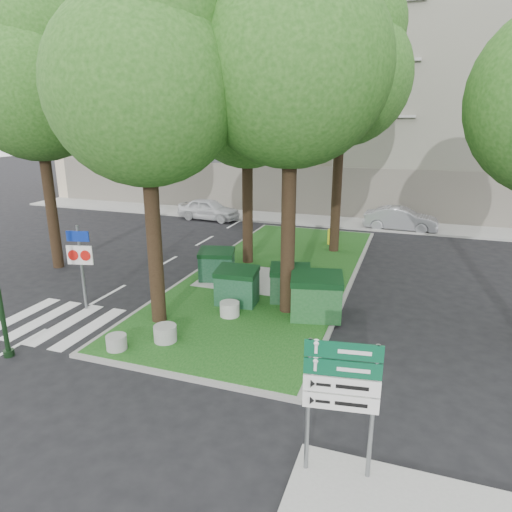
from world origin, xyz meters
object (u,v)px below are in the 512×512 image
at_px(tree_street_left, 37,75).
at_px(dumpster_b, 237,286).
at_px(car_silver, 401,219).
at_px(bollard_left, 117,342).
at_px(directional_sign, 341,388).
at_px(litter_bin, 332,237).
at_px(dumpster_d, 316,297).
at_px(car_white, 209,209).
at_px(tree_median_near_left, 147,69).
at_px(bollard_right, 230,309).
at_px(dumpster_a, 217,265).
at_px(traffic_sign_pole, 80,256).
at_px(tree_median_far, 346,63).
at_px(bollard_mid, 165,333).
at_px(tree_median_mid, 250,94).
at_px(dumpster_c, 290,284).
at_px(tree_median_near_right, 296,45).

xyz_separation_m(tree_street_left, dumpster_b, (8.68, -1.53, -6.92)).
bearing_deg(dumpster_b, car_silver, 66.77).
xyz_separation_m(dumpster_b, bollard_left, (-1.88, -4.03, -0.41)).
relative_size(directional_sign, car_silver, 0.63).
relative_size(litter_bin, directional_sign, 0.29).
distance_m(dumpster_d, car_white, 15.72).
xyz_separation_m(tree_median_near_left, bollard_right, (1.83, 0.96, -6.98)).
bearing_deg(dumpster_a, traffic_sign_pole, -143.65).
bearing_deg(tree_median_near_left, tree_median_far, 68.72).
height_order(tree_median_far, tree_street_left, tree_median_far).
bearing_deg(bollard_mid, dumpster_b, 74.47).
relative_size(bollard_mid, car_silver, 0.16).
relative_size(tree_median_mid, car_white, 2.57).
distance_m(dumpster_d, bollard_left, 5.97).
xyz_separation_m(tree_street_left, dumpster_a, (7.08, 0.41, -6.94)).
xyz_separation_m(dumpster_a, traffic_sign_pole, (-3.07, -3.78, 1.11)).
bearing_deg(tree_median_mid, traffic_sign_pole, -118.70).
xyz_separation_m(dumpster_b, dumpster_d, (2.73, -0.27, 0.09)).
height_order(dumpster_c, dumpster_d, dumpster_d).
xyz_separation_m(bollard_right, car_silver, (4.52, 14.24, 0.32)).
bearing_deg(tree_median_mid, tree_median_near_left, -94.40).
relative_size(tree_street_left, car_silver, 2.74).
xyz_separation_m(bollard_left, litter_bin, (3.50, 12.61, 0.17)).
bearing_deg(tree_median_far, car_white, 151.62).
bearing_deg(tree_median_near_left, dumpster_a, 88.79).
xyz_separation_m(tree_median_near_left, dumpster_b, (1.68, 1.97, -6.59)).
xyz_separation_m(tree_median_far, bollard_mid, (-2.90, -10.71, -7.97)).
height_order(tree_median_mid, traffic_sign_pole, tree_median_mid).
bearing_deg(bollard_mid, tree_street_left, 148.86).
bearing_deg(tree_median_near_left, bollard_left, -95.52).
xyz_separation_m(dumpster_b, car_silver, (4.67, 13.23, -0.07)).
height_order(dumpster_a, litter_bin, dumpster_a).
height_order(tree_median_near_left, tree_median_far, tree_median_far).
bearing_deg(dumpster_a, litter_bin, 49.56).
xyz_separation_m(dumpster_a, litter_bin, (3.22, 6.64, -0.23)).
xyz_separation_m(tree_street_left, litter_bin, (10.30, 7.05, -7.17)).
distance_m(tree_median_near_left, dumpster_d, 8.03).
relative_size(tree_median_far, litter_bin, 16.34).
xyz_separation_m(dumpster_a, dumpster_b, (1.60, -1.94, 0.02)).
bearing_deg(dumpster_a, dumpster_b, -65.02).
bearing_deg(tree_median_near_right, bollard_left, -132.34).
bearing_deg(tree_median_far, directional_sign, -80.16).
distance_m(bollard_right, directional_sign, 7.15).
relative_size(tree_median_mid, dumpster_c, 6.54).
bearing_deg(dumpster_d, directional_sign, -87.27).
bearing_deg(bollard_left, dumpster_c, 54.39).
distance_m(tree_median_near_left, tree_median_mid, 6.53).
xyz_separation_m(tree_median_far, bollard_right, (-1.87, -8.54, -7.98)).
distance_m(dumpster_c, directional_sign, 7.97).
bearing_deg(bollard_left, tree_median_mid, 85.33).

